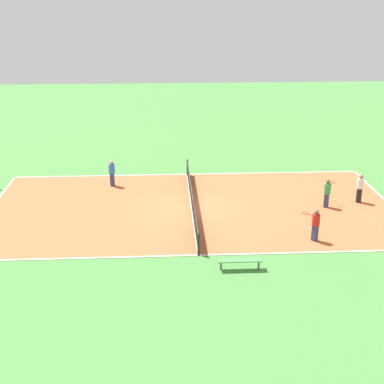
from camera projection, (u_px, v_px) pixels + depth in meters
The scene contains 11 objects.
ground_plane at pixel (192, 208), 28.42m from camera, with size 80.00×80.00×0.00m, color #47843D.
court_surface at pixel (192, 208), 28.42m from camera, with size 10.99×21.45×0.02m.
tennis_net at pixel (192, 199), 28.24m from camera, with size 10.79×0.10×0.98m.
bench at pixel (240, 261), 22.05m from camera, with size 0.36×1.87×0.45m.
player_far_green at pixel (327, 191), 28.16m from camera, with size 0.95×0.82×1.55m.
player_coach_red at pixel (316, 223), 24.39m from camera, with size 0.93×0.84×1.53m.
player_near_white at pixel (360, 186), 28.81m from camera, with size 0.40×0.40×1.60m.
player_near_blue at pixel (112, 171), 31.22m from camera, with size 0.44×0.44×1.58m.
tennis_ball_midcourt at pixel (163, 187), 31.29m from camera, with size 0.07×0.07×0.07m, color #CCE033.
tennis_ball_left_sideline at pixel (335, 200), 29.34m from camera, with size 0.07×0.07×0.07m, color #CCE033.
tennis_ball_right_alley at pixel (343, 190), 30.69m from camera, with size 0.07×0.07×0.07m, color #CCE033.
Camera 1 is at (-26.21, 1.40, 10.94)m, focal length 50.00 mm.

